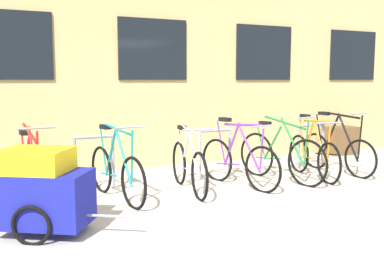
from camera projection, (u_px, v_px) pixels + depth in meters
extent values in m
plane|color=#B2ADA0|center=(244.00, 213.00, 5.43)|extent=(42.00, 42.00, 0.00)
cube|color=tan|center=(109.00, 35.00, 10.78)|extent=(28.00, 6.21, 5.41)
cube|color=black|center=(10.00, 45.00, 7.02)|extent=(1.30, 0.04, 1.09)
cube|color=black|center=(153.00, 49.00, 8.03)|extent=(1.30, 0.04, 1.09)
cube|color=black|center=(264.00, 53.00, 9.04)|extent=(1.30, 0.04, 1.09)
cube|color=black|center=(353.00, 56.00, 10.05)|extent=(1.30, 0.04, 1.09)
cylinder|color=gray|center=(75.00, 165.00, 6.39)|extent=(0.05, 0.05, 0.79)
cylinder|color=gray|center=(113.00, 162.00, 6.62)|extent=(0.05, 0.05, 0.79)
cylinder|color=gray|center=(94.00, 137.00, 6.46)|extent=(0.56, 0.05, 0.05)
cylinder|color=gray|center=(200.00, 155.00, 7.23)|extent=(0.05, 0.05, 0.79)
cylinder|color=gray|center=(230.00, 153.00, 7.46)|extent=(0.05, 0.05, 0.79)
cylinder|color=gray|center=(215.00, 130.00, 7.30)|extent=(0.56, 0.05, 0.05)
cylinder|color=gray|center=(299.00, 148.00, 8.07)|extent=(0.05, 0.05, 0.79)
cylinder|color=gray|center=(323.00, 146.00, 8.30)|extent=(0.05, 0.05, 0.79)
cylinder|color=gray|center=(312.00, 125.00, 8.14)|extent=(0.56, 0.05, 0.05)
torus|color=black|center=(256.00, 154.00, 7.57)|extent=(0.21, 0.74, 0.75)
torus|color=black|center=(307.00, 163.00, 6.75)|extent=(0.21, 0.74, 0.75)
cylinder|color=#1E7238|center=(293.00, 142.00, 6.94)|extent=(0.15, 0.50, 0.74)
cylinder|color=#1E7238|center=(273.00, 143.00, 7.27)|extent=(0.12, 0.37, 0.59)
cylinder|color=#1E7238|center=(284.00, 122.00, 7.04)|extent=(0.23, 0.81, 0.18)
cylinder|color=#1E7238|center=(268.00, 158.00, 7.37)|extent=(0.15, 0.52, 0.08)
cylinder|color=#1E7238|center=(261.00, 140.00, 7.47)|extent=(0.07, 0.20, 0.53)
cylinder|color=#1E7238|center=(307.00, 142.00, 6.73)|extent=(0.05, 0.08, 0.67)
cube|color=black|center=(265.00, 123.00, 7.37)|extent=(0.14, 0.22, 0.06)
cylinder|color=gray|center=(306.00, 118.00, 6.71)|extent=(0.43, 0.13, 0.03)
torus|color=black|center=(24.00, 176.00, 6.01)|extent=(0.09, 0.69, 0.69)
torus|color=black|center=(40.00, 194.00, 5.06)|extent=(0.09, 0.69, 0.69)
cylinder|color=red|center=(34.00, 161.00, 5.28)|extent=(0.08, 0.53, 0.79)
cylinder|color=red|center=(28.00, 161.00, 5.66)|extent=(0.07, 0.40, 0.65)
cylinder|color=red|center=(30.00, 133.00, 5.40)|extent=(0.10, 0.87, 0.17)
cylinder|color=red|center=(27.00, 182.00, 5.77)|extent=(0.07, 0.55, 0.07)
cylinder|color=red|center=(24.00, 156.00, 5.89)|extent=(0.04, 0.20, 0.59)
cylinder|color=red|center=(38.00, 162.00, 5.04)|extent=(0.03, 0.08, 0.72)
cube|color=black|center=(24.00, 132.00, 5.78)|extent=(0.12, 0.21, 0.06)
cylinder|color=gray|center=(36.00, 128.00, 5.01)|extent=(0.44, 0.06, 0.03)
torus|color=black|center=(217.00, 160.00, 7.16)|extent=(0.21, 0.69, 0.70)
torus|color=black|center=(263.00, 170.00, 6.40)|extent=(0.21, 0.69, 0.70)
cylinder|color=#722D99|center=(249.00, 149.00, 6.58)|extent=(0.15, 0.47, 0.67)
cylinder|color=#722D99|center=(232.00, 144.00, 6.87)|extent=(0.12, 0.34, 0.71)
cylinder|color=#722D99|center=(242.00, 125.00, 6.66)|extent=(0.22, 0.74, 0.08)
cylinder|color=#722D99|center=(227.00, 164.00, 6.98)|extent=(0.14, 0.49, 0.07)
cylinder|color=#722D99|center=(221.00, 141.00, 7.06)|extent=(0.07, 0.20, 0.65)
cylinder|color=#722D99|center=(262.00, 149.00, 6.39)|extent=(0.05, 0.08, 0.60)
cube|color=black|center=(225.00, 119.00, 6.94)|extent=(0.14, 0.22, 0.06)
cylinder|color=gray|center=(261.00, 126.00, 6.37)|extent=(0.43, 0.13, 0.03)
torus|color=black|center=(315.00, 151.00, 8.21)|extent=(0.09, 0.67, 0.66)
torus|color=black|center=(360.00, 159.00, 7.34)|extent=(0.09, 0.67, 0.66)
cylinder|color=black|center=(348.00, 137.00, 7.54)|extent=(0.08, 0.49, 0.79)
cylinder|color=black|center=(330.00, 136.00, 7.88)|extent=(0.06, 0.36, 0.74)
cylinder|color=black|center=(341.00, 115.00, 7.64)|extent=(0.10, 0.79, 0.09)
cylinder|color=black|center=(326.00, 154.00, 8.00)|extent=(0.07, 0.51, 0.07)
cylinder|color=black|center=(320.00, 133.00, 8.10)|extent=(0.04, 0.20, 0.68)
cylinder|color=black|center=(360.00, 137.00, 7.32)|extent=(0.03, 0.08, 0.73)
cube|color=black|center=(324.00, 113.00, 7.97)|extent=(0.12, 0.21, 0.06)
cylinder|color=gray|center=(360.00, 113.00, 7.29)|extent=(0.44, 0.06, 0.03)
torus|color=black|center=(179.00, 163.00, 6.95)|extent=(0.13, 0.68, 0.68)
torus|color=black|center=(199.00, 176.00, 5.99)|extent=(0.13, 0.68, 0.68)
cylinder|color=#B7B7BC|center=(193.00, 153.00, 6.22)|extent=(0.10, 0.49, 0.67)
cylinder|color=#B7B7BC|center=(185.00, 151.00, 6.60)|extent=(0.08, 0.36, 0.62)
cylinder|color=#B7B7BC|center=(190.00, 131.00, 6.34)|extent=(0.14, 0.79, 0.09)
cylinder|color=#B7B7BC|center=(184.00, 168.00, 6.72)|extent=(0.09, 0.51, 0.07)
cylinder|color=#B7B7BC|center=(181.00, 147.00, 6.84)|extent=(0.05, 0.20, 0.56)
cylinder|color=#B7B7BC|center=(199.00, 154.00, 5.98)|extent=(0.04, 0.08, 0.60)
cube|color=black|center=(182.00, 127.00, 6.71)|extent=(0.13, 0.21, 0.06)
cylinder|color=gray|center=(198.00, 130.00, 5.96)|extent=(0.44, 0.08, 0.03)
torus|color=black|center=(101.00, 170.00, 6.44)|extent=(0.15, 0.68, 0.69)
torus|color=black|center=(133.00, 183.00, 5.59)|extent=(0.15, 0.68, 0.69)
cylinder|color=teal|center=(123.00, 156.00, 5.79)|extent=(0.11, 0.49, 0.74)
cylinder|color=teal|center=(111.00, 154.00, 6.12)|extent=(0.09, 0.37, 0.68)
cylinder|color=teal|center=(117.00, 129.00, 5.88)|extent=(0.16, 0.79, 0.10)
cylinder|color=teal|center=(109.00, 174.00, 6.23)|extent=(0.11, 0.51, 0.07)
cylinder|color=teal|center=(103.00, 150.00, 6.33)|extent=(0.06, 0.20, 0.62)
cylinder|color=teal|center=(132.00, 156.00, 5.57)|extent=(0.04, 0.08, 0.68)
cube|color=black|center=(105.00, 127.00, 6.21)|extent=(0.13, 0.21, 0.06)
cylinder|color=gray|center=(131.00, 127.00, 5.55)|extent=(0.44, 0.10, 0.03)
torus|color=black|center=(299.00, 154.00, 7.86)|extent=(0.16, 0.67, 0.68)
torus|color=black|center=(329.00, 163.00, 6.94)|extent=(0.16, 0.67, 0.68)
cylinder|color=orange|center=(320.00, 144.00, 7.16)|extent=(0.12, 0.46, 0.67)
cylinder|color=orange|center=(309.00, 139.00, 7.51)|extent=(0.09, 0.34, 0.71)
cylinder|color=orange|center=(316.00, 121.00, 7.26)|extent=(0.16, 0.73, 0.09)
cylinder|color=orange|center=(306.00, 157.00, 7.63)|extent=(0.11, 0.48, 0.07)
cylinder|color=orange|center=(302.00, 136.00, 7.74)|extent=(0.06, 0.20, 0.66)
cylinder|color=orange|center=(329.00, 144.00, 6.93)|extent=(0.04, 0.08, 0.60)
cube|color=black|center=(305.00, 116.00, 7.61)|extent=(0.13, 0.21, 0.06)
cylinder|color=gray|center=(329.00, 123.00, 6.91)|extent=(0.44, 0.10, 0.03)
cube|color=navy|center=(45.00, 198.00, 4.66)|extent=(1.08, 0.99, 0.56)
cube|color=yellow|center=(36.00, 160.00, 4.62)|extent=(0.88, 0.84, 0.24)
torus|color=black|center=(60.00, 207.00, 5.01)|extent=(0.37, 0.26, 0.42)
torus|color=black|center=(31.00, 226.00, 4.36)|extent=(0.37, 0.26, 0.42)
cylinder|color=gray|center=(113.00, 216.00, 4.58)|extent=(0.48, 0.32, 0.03)
cube|color=brown|center=(341.00, 140.00, 9.73)|extent=(0.70, 0.44, 0.60)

